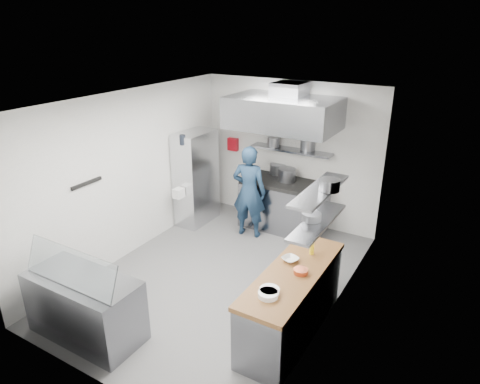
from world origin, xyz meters
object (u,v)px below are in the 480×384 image
Objects in this scene: wire_rack at (196,178)px; display_case at (85,307)px; chef at (249,192)px; gas_range at (284,206)px.

wire_rack reaches higher than display_case.
chef is at bearing 83.10° from display_case.
gas_range is at bearing 20.30° from wire_rack.
display_case is (-0.86, -4.10, -0.03)m from gas_range.
gas_range reaches higher than display_case.
chef is 1.20m from wire_rack.
chef is 3.55m from display_case.
gas_range is 1.07× the size of display_case.
wire_rack is (-1.20, -0.00, 0.05)m from chef.
wire_rack is 3.62m from display_case.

